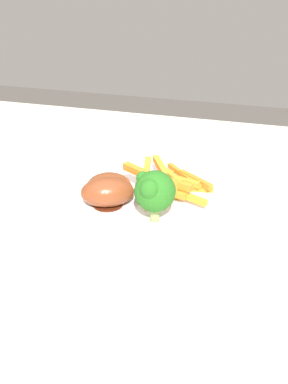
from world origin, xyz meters
TOP-DOWN VIEW (x-y plane):
  - dining_table at (0.00, 0.00)m, footprint 1.09×0.85m
  - dinner_plate at (0.03, -0.02)m, footprint 0.29×0.29m
  - broccoli_floret_front at (0.06, -0.06)m, footprint 0.06×0.07m
  - carrot_fries_pile at (0.05, 0.03)m, footprint 0.15×0.15m
  - chicken_drumstick_near at (-0.02, -0.04)m, footprint 0.14×0.08m
  - chicken_drumstick_far at (-0.02, -0.02)m, footprint 0.13×0.07m
  - fork at (-0.16, 0.19)m, footprint 0.05×0.19m

SIDE VIEW (x-z plane):
  - dining_table at x=0.00m, z-range 0.27..1.02m
  - fork at x=-0.16m, z-range 0.75..0.76m
  - dinner_plate at x=0.03m, z-range 0.75..0.76m
  - carrot_fries_pile at x=0.05m, z-range 0.76..0.80m
  - chicken_drumstick_far at x=-0.02m, z-range 0.76..0.80m
  - chicken_drumstick_near at x=-0.02m, z-range 0.76..0.81m
  - broccoli_floret_front at x=0.06m, z-range 0.77..0.85m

